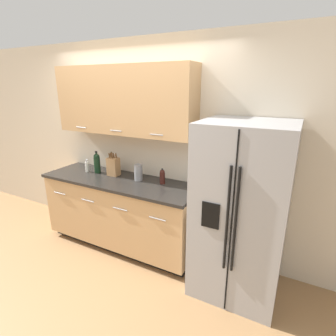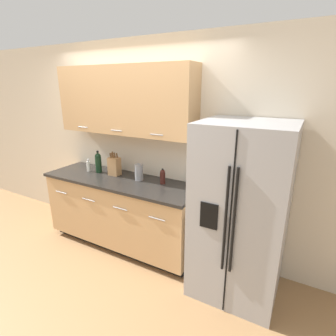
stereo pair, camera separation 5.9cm
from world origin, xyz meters
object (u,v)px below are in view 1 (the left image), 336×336
Objects in this scene: soap_dispenser at (87,167)px; steel_canister at (138,172)px; wine_bottle at (97,163)px; knife_block at (113,166)px; refrigerator at (241,211)px; oil_bottle at (162,176)px.

soap_dispenser is 0.81m from steel_canister.
knife_block is at bearing 3.01° from wine_bottle.
wine_bottle reaches higher than soap_dispenser.
refrigerator is 9.93× the size of soap_dispenser.
soap_dispenser is at bearing -176.41° from steel_canister.
oil_bottle is at bearing 2.66° from wine_bottle.
knife_block is 1.83× the size of soap_dispenser.
refrigerator is 9.39× the size of oil_bottle.
steel_canister is at bearing 1.15° from wine_bottle.
refrigerator is at bearing -4.17° from wine_bottle.
knife_block reaches higher than steel_canister.
steel_canister is (-1.31, 0.16, 0.15)m from refrigerator.
steel_canister is at bearing 173.19° from refrigerator.
soap_dispenser is at bearing 177.14° from refrigerator.
refrigerator reaches higher than steel_canister.
knife_block is 0.71m from oil_bottle.
knife_block is 1.09× the size of wine_bottle.
steel_canister is (0.65, 0.01, -0.04)m from wine_bottle.
wine_bottle is 1.58× the size of oil_bottle.
soap_dispenser is 1.13m from oil_bottle.
oil_bottle is at bearing 5.72° from steel_canister.
knife_block is at bearing 179.89° from steel_canister.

